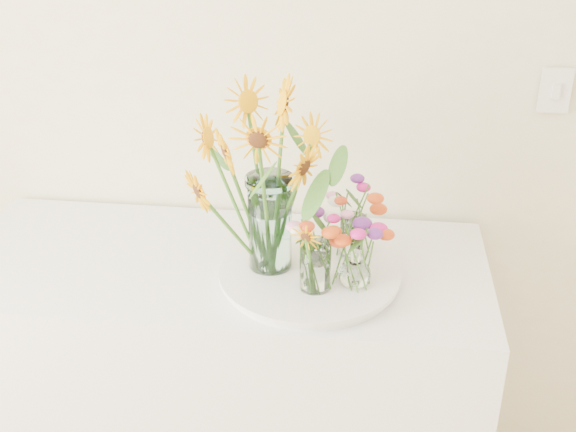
{
  "coord_description": "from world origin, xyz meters",
  "views": [
    {
      "loc": [
        0.04,
        0.34,
        1.86
      ],
      "look_at": [
        -0.15,
        1.84,
        1.09
      ],
      "focal_mm": 45.0,
      "sensor_mm": 36.0,
      "label": 1
    }
  ],
  "objects_px": {
    "small_vase_a": "(315,266)",
    "small_vase_c": "(352,236)",
    "counter": "(225,395)",
    "small_vase_b": "(355,265)",
    "tray": "(310,277)",
    "mason_jar": "(270,223)"
  },
  "relations": [
    {
      "from": "small_vase_a",
      "to": "small_vase_c",
      "type": "relative_size",
      "value": 1.14
    },
    {
      "from": "small_vase_b",
      "to": "counter",
      "type": "bearing_deg",
      "value": 162.05
    },
    {
      "from": "mason_jar",
      "to": "small_vase_a",
      "type": "xyz_separation_m",
      "value": [
        0.12,
        -0.09,
        -0.06
      ]
    },
    {
      "from": "small_vase_b",
      "to": "small_vase_c",
      "type": "relative_size",
      "value": 1.02
    },
    {
      "from": "small_vase_a",
      "to": "small_vase_b",
      "type": "xyz_separation_m",
      "value": [
        0.09,
        0.03,
        -0.01
      ]
    },
    {
      "from": "counter",
      "to": "small_vase_c",
      "type": "height_order",
      "value": "small_vase_c"
    },
    {
      "from": "small_vase_a",
      "to": "small_vase_b",
      "type": "bearing_deg",
      "value": 16.84
    },
    {
      "from": "tray",
      "to": "small_vase_a",
      "type": "height_order",
      "value": "small_vase_a"
    },
    {
      "from": "small_vase_a",
      "to": "small_vase_b",
      "type": "height_order",
      "value": "small_vase_a"
    },
    {
      "from": "counter",
      "to": "mason_jar",
      "type": "relative_size",
      "value": 5.61
    },
    {
      "from": "tray",
      "to": "small_vase_b",
      "type": "bearing_deg",
      "value": -22.35
    },
    {
      "from": "mason_jar",
      "to": "small_vase_a",
      "type": "relative_size",
      "value": 1.97
    },
    {
      "from": "counter",
      "to": "small_vase_b",
      "type": "distance_m",
      "value": 0.65
    },
    {
      "from": "tray",
      "to": "mason_jar",
      "type": "bearing_deg",
      "value": 171.12
    },
    {
      "from": "small_vase_a",
      "to": "counter",
      "type": "bearing_deg",
      "value": 151.55
    },
    {
      "from": "counter",
      "to": "small_vase_b",
      "type": "xyz_separation_m",
      "value": [
        0.36,
        -0.12,
        0.53
      ]
    },
    {
      "from": "counter",
      "to": "small_vase_a",
      "type": "relative_size",
      "value": 11.07
    },
    {
      "from": "tray",
      "to": "small_vase_b",
      "type": "distance_m",
      "value": 0.14
    },
    {
      "from": "mason_jar",
      "to": "small_vase_b",
      "type": "height_order",
      "value": "mason_jar"
    },
    {
      "from": "small_vase_b",
      "to": "small_vase_a",
      "type": "bearing_deg",
      "value": -163.16
    },
    {
      "from": "counter",
      "to": "small_vase_c",
      "type": "distance_m",
      "value": 0.63
    },
    {
      "from": "small_vase_b",
      "to": "small_vase_c",
      "type": "bearing_deg",
      "value": 94.89
    }
  ]
}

